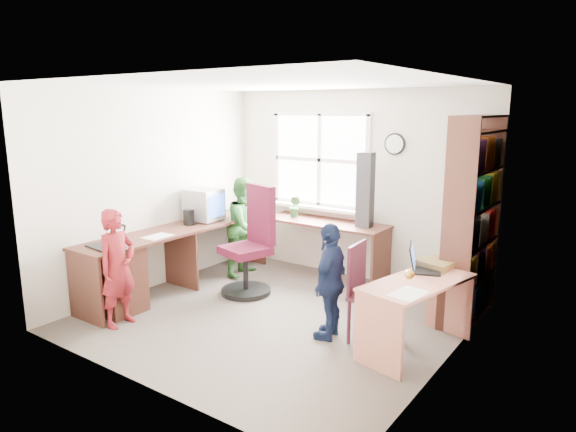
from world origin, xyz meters
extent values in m
cube|color=#4C433C|center=(0.00, 0.00, -0.01)|extent=(3.60, 3.40, 0.02)
cube|color=white|center=(0.00, 0.00, 2.41)|extent=(3.60, 3.40, 0.02)
cube|color=beige|center=(0.00, 1.71, 1.20)|extent=(3.60, 0.02, 2.40)
cube|color=beige|center=(0.00, -1.71, 1.20)|extent=(3.60, 0.02, 2.40)
cube|color=beige|center=(-1.81, 0.00, 1.20)|extent=(0.02, 3.40, 2.40)
cube|color=beige|center=(1.81, 0.00, 1.20)|extent=(0.02, 3.40, 2.40)
cube|color=white|center=(-0.50, 1.69, 1.50)|extent=(1.40, 0.01, 1.20)
cube|color=white|center=(-0.50, 1.68, 1.50)|extent=(1.48, 0.04, 1.28)
cube|color=#A47847|center=(1.79, -1.05, 1.00)|extent=(0.02, 0.82, 2.00)
sphere|color=gold|center=(1.75, -0.72, 1.00)|extent=(0.07, 0.07, 0.07)
cylinder|color=black|center=(0.55, 1.68, 1.75)|extent=(0.26, 0.03, 0.26)
cylinder|color=white|center=(0.55, 1.66, 1.75)|extent=(0.22, 0.01, 0.22)
cube|color=#4D281E|center=(-1.50, 0.10, 0.73)|extent=(0.60, 2.70, 0.03)
cube|color=#4D281E|center=(-0.25, 1.42, 0.73)|extent=(1.65, 0.56, 0.03)
cube|color=#4D281E|center=(-1.50, 0.10, 0.36)|extent=(0.56, 0.03, 0.72)
cube|color=#4D281E|center=(-1.50, -1.22, 0.36)|extent=(0.56, 0.03, 0.72)
cube|color=#4D281E|center=(-1.50, 1.42, 0.36)|extent=(0.56, 0.03, 0.72)
cube|color=#4D281E|center=(0.55, 1.42, 0.36)|extent=(0.03, 0.52, 0.72)
cube|color=#4D281E|center=(-1.50, -0.85, 0.36)|extent=(0.54, 0.45, 0.72)
cube|color=tan|center=(1.50, 0.13, 0.65)|extent=(0.76, 1.23, 0.03)
cube|color=tan|center=(1.38, -0.41, 0.32)|extent=(0.49, 0.13, 0.64)
cube|color=tan|center=(1.62, 0.67, 0.32)|extent=(0.49, 0.13, 0.64)
cube|color=#4D281E|center=(1.65, 0.68, 1.05)|extent=(0.30, 0.02, 2.10)
cube|color=#4D281E|center=(1.65, 1.68, 1.05)|extent=(0.30, 0.02, 2.10)
cube|color=#4D281E|center=(1.65, 1.18, 2.09)|extent=(0.30, 1.00, 0.02)
cube|color=#4D281E|center=(1.65, 1.18, 0.06)|extent=(0.30, 1.00, 0.02)
cube|color=#4D281E|center=(1.65, 1.18, 0.42)|extent=(0.30, 1.00, 0.02)
cube|color=#4D281E|center=(1.65, 1.18, 0.80)|extent=(0.30, 1.00, 0.02)
cube|color=#4D281E|center=(1.65, 1.18, 1.18)|extent=(0.30, 1.00, 0.02)
cube|color=#4D281E|center=(1.65, 1.18, 1.56)|extent=(0.30, 1.00, 0.02)
cube|color=#4D281E|center=(1.65, 1.18, 1.94)|extent=(0.30, 1.00, 0.02)
cube|color=#AD1A18|center=(1.65, 0.88, 0.21)|extent=(0.25, 0.28, 0.27)
cube|color=#184D95|center=(1.65, 1.20, 0.21)|extent=(0.25, 0.30, 0.29)
cube|color=#1D7C2F|center=(1.65, 1.50, 0.22)|extent=(0.25, 0.26, 0.30)
cube|color=gold|center=(1.65, 0.88, 0.58)|extent=(0.25, 0.28, 0.30)
cube|color=#6E317C|center=(1.65, 1.20, 0.59)|extent=(0.25, 0.30, 0.32)
cube|color=orange|center=(1.65, 1.50, 0.57)|extent=(0.25, 0.26, 0.29)
cube|color=#252525|center=(1.65, 0.88, 0.97)|extent=(0.25, 0.28, 0.32)
cube|color=beige|center=(1.65, 1.20, 0.95)|extent=(0.25, 0.30, 0.29)
cube|color=#AD1A18|center=(1.65, 1.50, 0.96)|extent=(0.25, 0.26, 0.30)
cube|color=#184D95|center=(1.65, 0.88, 1.33)|extent=(0.25, 0.28, 0.29)
cube|color=#1D7C2F|center=(1.65, 1.20, 1.34)|extent=(0.25, 0.30, 0.30)
cube|color=gold|center=(1.65, 1.50, 1.35)|extent=(0.25, 0.26, 0.32)
cube|color=#6E317C|center=(1.65, 0.88, 1.72)|extent=(0.25, 0.28, 0.30)
cube|color=orange|center=(1.65, 1.20, 1.73)|extent=(0.25, 0.30, 0.32)
cube|color=#252525|center=(1.65, 1.50, 1.71)|extent=(0.25, 0.26, 0.29)
cylinder|color=black|center=(-0.70, 0.37, 0.03)|extent=(0.73, 0.73, 0.05)
cylinder|color=black|center=(-0.70, 0.37, 0.28)|extent=(0.08, 0.08, 0.45)
cube|color=#4C0E21|center=(-0.70, 0.37, 0.53)|extent=(0.60, 0.60, 0.10)
cube|color=#4C0E21|center=(-0.64, 0.60, 0.94)|extent=(0.47, 0.21, 0.70)
cylinder|color=#3F1522|center=(0.95, -0.11, 0.22)|extent=(0.04, 0.04, 0.43)
cylinder|color=#3F1522|center=(1.29, -0.08, 0.22)|extent=(0.04, 0.04, 0.43)
cylinder|color=#3F1522|center=(0.92, 0.24, 0.22)|extent=(0.04, 0.04, 0.43)
cylinder|color=#3F1522|center=(1.27, 0.27, 0.22)|extent=(0.04, 0.04, 0.43)
cube|color=#3F1522|center=(1.11, 0.08, 0.44)|extent=(0.43, 0.43, 0.04)
cube|color=#3F1522|center=(0.92, 0.07, 0.69)|extent=(0.06, 0.39, 0.48)
cube|color=#A09FA3|center=(-1.54, 0.56, 0.76)|extent=(0.32, 0.26, 0.02)
cube|color=#A09FA3|center=(-1.54, 0.56, 0.96)|extent=(0.44, 0.39, 0.39)
cube|color=#3F72F2|center=(-1.33, 0.58, 0.96)|extent=(0.02, 0.33, 0.28)
cube|color=black|center=(-1.47, -0.97, 0.76)|extent=(0.37, 0.29, 0.02)
cube|color=black|center=(-1.46, -0.84, 0.87)|extent=(0.35, 0.10, 0.23)
cube|color=white|center=(-1.46, -0.85, 0.87)|extent=(0.31, 0.08, 0.19)
cube|color=black|center=(1.45, 0.47, 0.67)|extent=(0.36, 0.42, 0.02)
cube|color=black|center=(1.32, 0.42, 0.79)|extent=(0.18, 0.35, 0.23)
cube|color=#3F72F2|center=(1.33, 0.43, 0.79)|extent=(0.15, 0.31, 0.19)
cube|color=black|center=(-1.52, 0.27, 0.85)|extent=(0.10, 0.10, 0.19)
cube|color=black|center=(-1.51, 0.83, 0.83)|extent=(0.10, 0.10, 0.17)
cube|color=black|center=(0.30, 1.45, 1.20)|extent=(0.19, 0.17, 0.91)
cube|color=red|center=(1.49, 0.64, 0.69)|extent=(0.37, 0.37, 0.06)
cube|color=silver|center=(-1.37, -0.35, 0.75)|extent=(0.23, 0.32, 0.00)
cube|color=silver|center=(1.56, -0.23, 0.66)|extent=(0.27, 0.36, 0.00)
imported|color=#2A6A31|center=(-0.71, 1.41, 0.89)|extent=(0.17, 0.14, 0.29)
imported|color=maroon|center=(-1.17, -1.05, 0.60)|extent=(0.33, 0.46, 1.20)
imported|color=#2E6D2B|center=(-1.17, 0.95, 0.65)|extent=(0.58, 0.70, 1.30)
imported|color=#141F40|center=(0.72, -0.07, 0.56)|extent=(0.38, 0.70, 1.13)
camera|label=1|loc=(3.06, -4.08, 2.16)|focal=32.00mm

